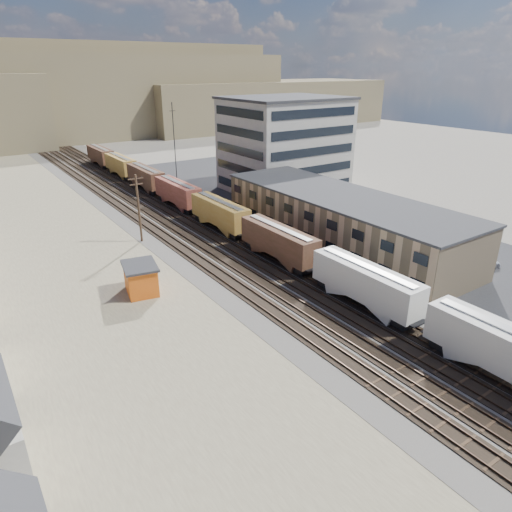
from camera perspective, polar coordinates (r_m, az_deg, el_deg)
ground at (r=43.36m, az=19.25°, el=-12.40°), size 300.00×300.00×0.00m
ballast_bed at (r=79.55m, az=-10.48°, el=4.75°), size 18.00×200.00×0.06m
dirt_yard at (r=64.98m, az=-22.83°, el=-0.86°), size 24.00×180.00×0.03m
asphalt_lot at (r=79.31m, az=8.89°, el=4.80°), size 26.00×120.00×0.04m
rail_tracks at (r=79.31m, az=-10.84°, el=4.74°), size 11.40×200.00×0.24m
freight_train at (r=78.29m, az=-7.36°, el=6.77°), size 3.00×119.74×4.46m
warehouse at (r=66.73m, az=10.49°, el=4.54°), size 12.40×40.40×7.25m
office_tower at (r=95.73m, az=3.57°, el=13.78°), size 22.60×18.60×18.45m
utility_pole_north at (r=67.90m, az=-14.47°, el=5.96°), size 2.20×0.32×10.00m
radio_mast at (r=88.69m, az=-10.08°, el=12.68°), size 1.20×0.16×18.00m
hills_north at (r=190.15m, az=-26.60°, el=17.46°), size 265.00×80.00×32.00m
maintenance_shed at (r=53.32m, az=-14.20°, el=-2.72°), size 4.50×5.33×3.45m
parked_car_silver at (r=65.12m, az=26.49°, el=-0.80°), size 5.12×3.19×1.38m
parked_car_blue at (r=99.60m, az=1.38°, el=9.12°), size 4.68×5.08×1.32m
parked_car_far at (r=85.68m, az=9.66°, el=6.68°), size 3.14×5.33×1.70m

